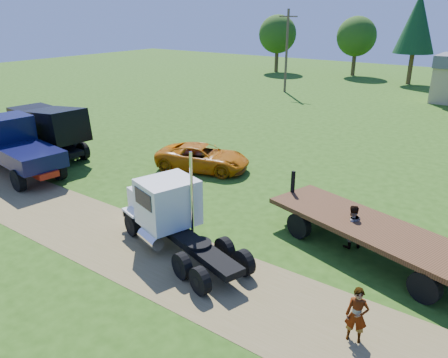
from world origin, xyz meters
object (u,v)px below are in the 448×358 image
Objects in this scene: white_semi_tractor at (169,212)px; spectator_a at (357,315)px; navy_truck at (13,145)px; orange_pickup at (203,157)px; black_dump_truck at (45,127)px; flatbed_trailer at (374,233)px.

white_semi_tractor reaches higher than spectator_a.
navy_truck is 10.83m from orange_pickup.
black_dump_truck is at bearing 122.94° from navy_truck.
flatbed_trailer is 5.29× the size of spectator_a.
navy_truck is 1.39× the size of orange_pickup.
navy_truck is at bearing 160.79° from spectator_a.
black_dump_truck is 4.63× the size of spectator_a.
flatbed_trailer reaches higher than orange_pickup.
flatbed_trailer reaches higher than spectator_a.
flatbed_trailer is at bearing -126.27° from orange_pickup.
white_semi_tractor is 0.75× the size of flatbed_trailer.
orange_pickup is 0.60× the size of flatbed_trailer.
flatbed_trailer is (6.94, 3.83, -0.42)m from white_semi_tractor.
black_dump_truck is at bearing -178.08° from white_semi_tractor.
spectator_a is (22.38, -4.96, -1.01)m from black_dump_truck.
white_semi_tractor is 3.95× the size of spectator_a.
black_dump_truck is 1.46× the size of orange_pickup.
orange_pickup is 15.19m from spectator_a.
spectator_a is at bearing -6.81° from black_dump_truck.
navy_truck is at bearing -166.75° from white_semi_tractor.
orange_pickup is (9.91, 3.71, -1.11)m from black_dump_truck.
spectator_a reaches higher than orange_pickup.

